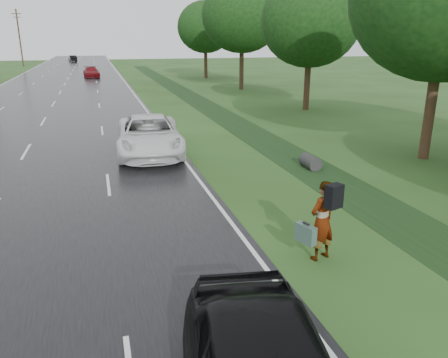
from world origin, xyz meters
TOP-DOWN VIEW (x-y plane):
  - road at (0.00, 45.00)m, footprint 14.00×180.00m
  - edge_stripe_east at (6.75, 45.00)m, footprint 0.12×180.00m
  - center_line at (0.00, 45.00)m, footprint 0.12×180.00m
  - drainage_ditch at (11.50, 18.71)m, footprint 2.20×120.00m
  - utility_pole_distant at (-9.20, 85.00)m, footprint 1.60×0.26m
  - tree_east_c at (18.20, 24.00)m, footprint 7.00×7.00m
  - tree_east_d at (17.80, 38.00)m, footprint 8.00×8.00m
  - tree_east_f at (17.50, 52.00)m, footprint 7.20×7.20m
  - pedestrian at (8.18, 2.95)m, footprint 1.02×0.79m
  - white_pickup at (5.50, 14.05)m, footprint 3.24×6.25m
  - far_car_red at (2.97, 56.66)m, footprint 2.28×4.82m
  - far_car_dark at (-1.00, 99.18)m, footprint 2.11×4.37m

SIDE VIEW (x-z plane):
  - road at x=0.00m, z-range 0.00..0.04m
  - drainage_ditch at x=11.50m, z-range -0.24..0.32m
  - edge_stripe_east at x=6.75m, z-range 0.04..0.05m
  - center_line at x=0.00m, z-range 0.04..0.05m
  - far_car_red at x=2.97m, z-range 0.04..1.40m
  - far_car_dark at x=-1.00m, z-range 0.04..1.42m
  - white_pickup at x=5.50m, z-range 0.04..1.73m
  - pedestrian at x=8.18m, z-range 0.03..1.99m
  - utility_pole_distant at x=-9.20m, z-range 0.20..10.20m
  - tree_east_c at x=18.20m, z-range 1.49..10.78m
  - tree_east_f at x=17.50m, z-range 1.56..11.18m
  - tree_east_d at x=17.80m, z-range 1.77..12.53m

